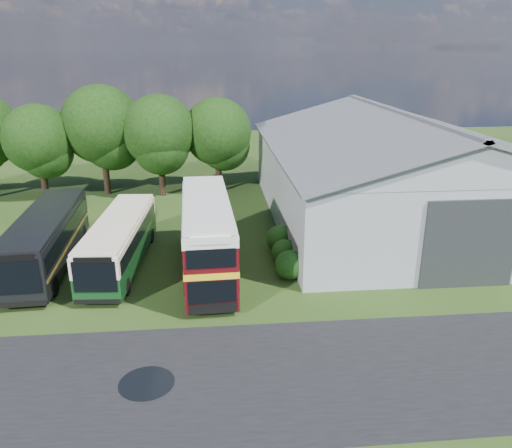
{
  "coord_description": "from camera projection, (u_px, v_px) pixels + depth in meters",
  "views": [
    {
      "loc": [
        1.25,
        -19.69,
        12.45
      ],
      "look_at": [
        3.86,
        8.0,
        2.6
      ],
      "focal_mm": 35.0,
      "sensor_mm": 36.0,
      "label": 1
    }
  ],
  "objects": [
    {
      "name": "tree_right_b",
      "position": [
        217.0,
        132.0,
        43.97
      ],
      "size": [
        5.98,
        5.98,
        8.45
      ],
      "color": "black",
      "rests_on": "ground"
    },
    {
      "name": "ground",
      "position": [
        188.0,
        340.0,
        22.52
      ],
      "size": [
        120.0,
        120.0,
        0.0
      ],
      "primitive_type": "plane",
      "color": "#203A12",
      "rests_on": "ground"
    },
    {
      "name": "shrub_mid",
      "position": [
        284.0,
        263.0,
        30.52
      ],
      "size": [
        1.6,
        1.6,
        1.6
      ],
      "primitive_type": "sphere",
      "color": "#194714",
      "rests_on": "ground"
    },
    {
      "name": "shrub_front",
      "position": [
        289.0,
        277.0,
        28.65
      ],
      "size": [
        1.7,
        1.7,
        1.7
      ],
      "primitive_type": "sphere",
      "color": "#194714",
      "rests_on": "ground"
    },
    {
      "name": "asphalt_road",
      "position": [
        261.0,
        377.0,
        19.97
      ],
      "size": [
        60.0,
        8.0,
        0.02
      ],
      "primitive_type": "cube",
      "color": "black",
      "rests_on": "ground"
    },
    {
      "name": "bus_green_single",
      "position": [
        120.0,
        241.0,
        29.64
      ],
      "size": [
        3.2,
        10.91,
        2.97
      ],
      "rotation": [
        0.0,
        0.0,
        -0.07
      ],
      "color": "black",
      "rests_on": "ground"
    },
    {
      "name": "shrub_back",
      "position": [
        280.0,
        251.0,
        32.4
      ],
      "size": [
        1.8,
        1.8,
        1.8
      ],
      "primitive_type": "sphere",
      "color": "#194714",
      "rests_on": "ground"
    },
    {
      "name": "storage_shed",
      "position": [
        394.0,
        164.0,
        37.46
      ],
      "size": [
        18.8,
        24.8,
        8.15
      ],
      "color": "gray",
      "rests_on": "ground"
    },
    {
      "name": "bus_maroon_double",
      "position": [
        207.0,
        237.0,
        28.38
      ],
      "size": [
        3.09,
        10.66,
        4.54
      ],
      "rotation": [
        0.0,
        0.0,
        0.04
      ],
      "color": "black",
      "rests_on": "ground"
    },
    {
      "name": "bus_dark_single",
      "position": [
        47.0,
        239.0,
        29.66
      ],
      "size": [
        3.23,
        11.83,
        3.23
      ],
      "rotation": [
        0.0,
        0.0,
        0.04
      ],
      "color": "black",
      "rests_on": "ground"
    },
    {
      "name": "tree_right_a",
      "position": [
        159.0,
        131.0,
        42.69
      ],
      "size": [
        6.26,
        6.26,
        8.83
      ],
      "color": "black",
      "rests_on": "ground"
    },
    {
      "name": "puddle",
      "position": [
        147.0,
        384.0,
        19.57
      ],
      "size": [
        2.2,
        2.2,
        0.01
      ],
      "primitive_type": "cylinder",
      "color": "black",
      "rests_on": "ground"
    },
    {
      "name": "tree_mid",
      "position": [
        101.0,
        125.0,
        43.02
      ],
      "size": [
        6.8,
        6.8,
        9.6
      ],
      "color": "black",
      "rests_on": "ground"
    },
    {
      "name": "tree_left_b",
      "position": [
        38.0,
        139.0,
        41.67
      ],
      "size": [
        5.78,
        5.78,
        8.16
      ],
      "color": "black",
      "rests_on": "ground"
    }
  ]
}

